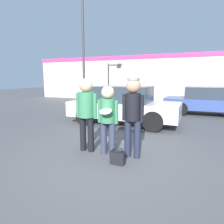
# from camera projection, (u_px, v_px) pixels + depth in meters

# --- Properties ---
(ground_plane) EXTENTS (56.00, 56.00, 0.00)m
(ground_plane) POSITION_uv_depth(u_px,v_px,m) (112.00, 155.00, 4.67)
(ground_plane) COLOR #4C4C4F
(storefront_building) EXTENTS (24.00, 0.22, 3.60)m
(storefront_building) POSITION_uv_depth(u_px,v_px,m) (172.00, 78.00, 14.85)
(storefront_building) COLOR #B2A89E
(storefront_building) RESTS_ON ground
(person_left) EXTENTS (0.56, 0.39, 1.77)m
(person_left) POSITION_uv_depth(u_px,v_px,m) (86.00, 108.00, 4.79)
(person_left) COLOR black
(person_left) RESTS_ON ground
(person_middle_with_frisbee) EXTENTS (0.51, 0.55, 1.61)m
(person_middle_with_frisbee) POSITION_uv_depth(u_px,v_px,m) (108.00, 115.00, 4.56)
(person_middle_with_frisbee) COLOR #2D3347
(person_middle_with_frisbee) RESTS_ON ground
(person_right) EXTENTS (0.49, 0.32, 1.79)m
(person_right) POSITION_uv_depth(u_px,v_px,m) (133.00, 110.00, 4.39)
(person_right) COLOR #1E2338
(person_right) RESTS_ON ground
(parked_car_near) EXTENTS (4.22, 1.77, 1.48)m
(parked_car_near) POSITION_uv_depth(u_px,v_px,m) (123.00, 105.00, 7.81)
(parked_car_near) COLOR silver
(parked_car_near) RESTS_ON ground
(parked_car_far) EXTENTS (4.42, 1.80, 1.37)m
(parked_car_far) POSITION_uv_depth(u_px,v_px,m) (211.00, 101.00, 9.80)
(parked_car_far) COLOR #334784
(parked_car_far) RESTS_ON ground
(street_lamp) EXTENTS (1.19, 0.35, 6.86)m
(street_lamp) POSITION_uv_depth(u_px,v_px,m) (86.00, 32.00, 10.00)
(street_lamp) COLOR #38383D
(street_lamp) RESTS_ON ground
(handbag) EXTENTS (0.30, 0.23, 0.32)m
(handbag) POSITION_uv_depth(u_px,v_px,m) (118.00, 157.00, 4.15)
(handbag) COLOR black
(handbag) RESTS_ON ground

